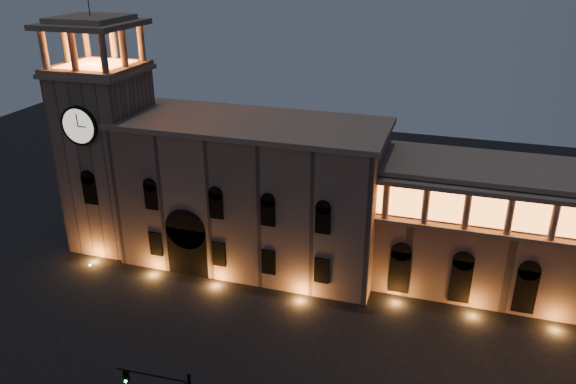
# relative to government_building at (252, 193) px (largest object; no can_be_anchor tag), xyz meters

# --- Properties ---
(ground) EXTENTS (160.00, 160.00, 0.00)m
(ground) POSITION_rel_government_building_xyz_m (2.08, -21.93, -8.77)
(ground) COLOR black
(ground) RESTS_ON ground
(government_building) EXTENTS (30.80, 12.80, 17.60)m
(government_building) POSITION_rel_government_building_xyz_m (0.00, 0.00, 0.00)
(government_building) COLOR #806253
(government_building) RESTS_ON ground
(clock_tower) EXTENTS (9.80, 9.80, 32.40)m
(clock_tower) POSITION_rel_government_building_xyz_m (-18.42, -0.95, 3.73)
(clock_tower) COLOR #806253
(clock_tower) RESTS_ON ground
(colonnade_wing) EXTENTS (40.60, 11.50, 14.50)m
(colonnade_wing) POSITION_rel_government_building_xyz_m (34.08, 1.99, -1.44)
(colonnade_wing) COLOR #7B5D4E
(colonnade_wing) RESTS_ON ground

